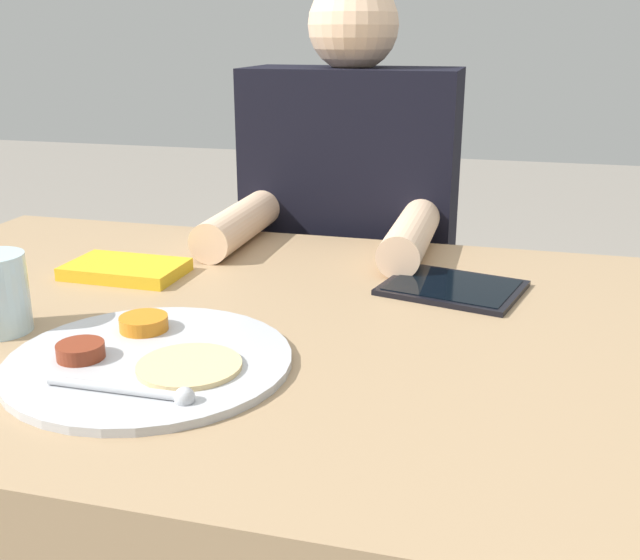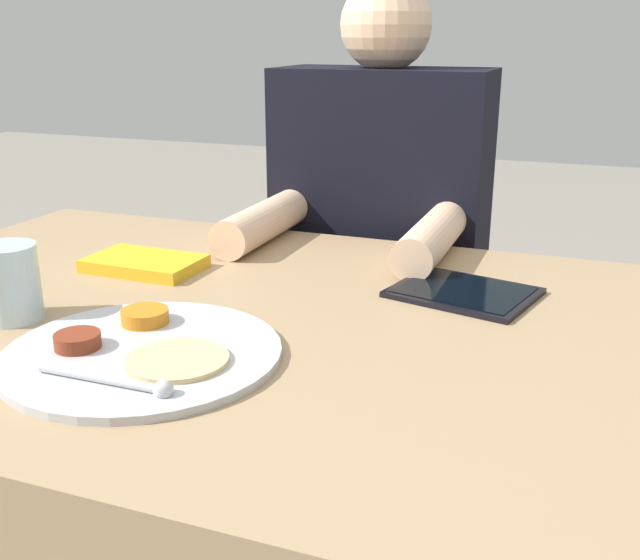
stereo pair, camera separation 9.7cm
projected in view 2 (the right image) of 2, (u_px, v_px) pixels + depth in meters
dining_table at (236, 533)px, 1.15m from camera, size 1.24×0.87×0.73m
thali_tray at (142, 352)px, 0.88m from camera, size 0.33×0.33×0.03m
red_notebook at (145, 264)px, 1.21m from camera, size 0.18×0.12×0.02m
tablet_device at (464, 292)px, 1.09m from camera, size 0.23×0.20×0.01m
person_diner at (378, 300)px, 1.58m from camera, size 0.42×0.49×1.20m
drinking_glass at (9, 283)px, 0.99m from camera, size 0.08×0.08×0.10m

